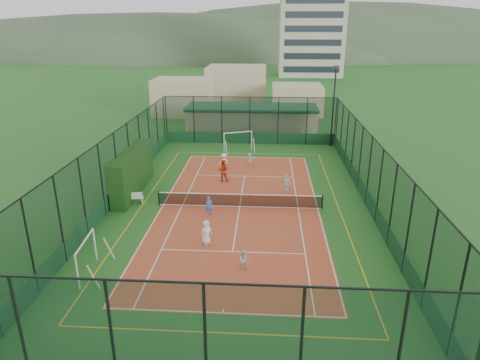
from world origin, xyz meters
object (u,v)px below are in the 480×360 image
(child_far_back, at_px, (249,159))
(clubhouse, at_px, (252,119))
(floodlight_ne, at_px, (333,107))
(white_bench, at_px, (132,198))
(child_near_left, at_px, (206,232))
(coach, at_px, (223,170))
(child_near_right, at_px, (244,260))
(child_near_mid, at_px, (209,206))
(apartment_tower, at_px, (312,11))
(child_far_right, at_px, (286,184))
(child_far_left, at_px, (224,162))
(futsal_goal_near, at_px, (87,257))
(futsal_goal_far, at_px, (238,142))

(child_far_back, bearing_deg, clubhouse, -98.97)
(floodlight_ne, height_order, white_bench, floodlight_ne)
(child_near_left, bearing_deg, coach, 47.01)
(white_bench, xyz_separation_m, coach, (6.10, 5.08, 0.45))
(child_near_right, relative_size, coach, 0.62)
(child_far_back, bearing_deg, white_bench, 38.38)
(floodlight_ne, bearing_deg, child_near_right, -107.56)
(child_near_mid, bearing_deg, child_far_back, 58.38)
(apartment_tower, xyz_separation_m, child_far_back, (-11.71, -72.76, -14.38))
(apartment_tower, xyz_separation_m, child_near_right, (-11.25, -90.22, -14.43))
(white_bench, distance_m, child_far_back, 12.24)
(clubhouse, height_order, child_far_right, clubhouse)
(child_near_left, relative_size, child_far_back, 1.21)
(apartment_tower, relative_size, white_bench, 17.88)
(white_bench, distance_m, child_near_left, 8.34)
(child_far_left, height_order, child_far_back, child_far_left)
(child_near_left, xyz_separation_m, child_far_right, (4.99, 8.34, -0.02))
(child_far_left, bearing_deg, futsal_goal_near, 44.22)
(apartment_tower, relative_size, child_far_left, 20.08)
(clubhouse, bearing_deg, floodlight_ne, -32.12)
(futsal_goal_far, xyz_separation_m, child_far_left, (-0.85, -6.05, -0.21))
(apartment_tower, xyz_separation_m, child_near_left, (-13.60, -87.52, -14.25))
(child_far_left, bearing_deg, futsal_goal_far, -126.15)
(child_near_left, relative_size, child_far_right, 1.02)
(child_far_right, relative_size, child_far_back, 1.19)
(child_near_right, xyz_separation_m, child_far_back, (-0.46, 17.47, 0.04))
(clubhouse, height_order, child_far_back, clubhouse)
(futsal_goal_near, bearing_deg, clubhouse, -17.77)
(child_near_mid, bearing_deg, floodlight_ne, 39.97)
(child_near_right, height_order, child_far_back, child_far_back)
(child_near_left, bearing_deg, apartment_tower, 37.65)
(futsal_goal_far, relative_size, coach, 1.65)
(clubhouse, distance_m, child_near_right, 30.25)
(floodlight_ne, height_order, child_near_right, floodlight_ne)
(child_near_right, bearing_deg, child_far_left, 94.71)
(apartment_tower, distance_m, white_bench, 85.54)
(child_near_right, distance_m, child_far_left, 16.41)
(clubhouse, xyz_separation_m, coach, (-1.70, -16.87, -0.65))
(white_bench, height_order, child_near_mid, child_near_mid)
(child_far_back, relative_size, coach, 0.67)
(white_bench, bearing_deg, child_near_mid, -26.82)
(child_far_back, bearing_deg, child_far_left, 19.84)
(white_bench, distance_m, futsal_goal_near, 9.15)
(futsal_goal_far, xyz_separation_m, child_near_right, (1.82, -22.24, -0.40))
(clubhouse, bearing_deg, futsal_goal_far, -97.66)
(child_near_left, height_order, child_far_back, child_near_left)
(child_far_back, height_order, coach, coach)
(child_near_right, relative_size, child_far_right, 0.78)
(floodlight_ne, xyz_separation_m, child_near_right, (-7.85, -24.82, -3.55))
(clubhouse, xyz_separation_m, futsal_goal_near, (-7.31, -31.07, -0.64))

